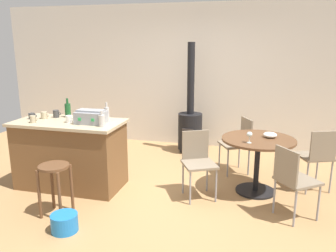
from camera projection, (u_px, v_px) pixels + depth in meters
The scene contains 22 objects.
ground_plane at pixel (165, 192), 4.64m from camera, with size 8.80×8.80×0.00m, color #A37A4C.
back_wall at pixel (197, 76), 6.54m from camera, with size 8.00×0.10×2.70m, color beige.
kitchen_island at pixel (70, 154), 4.74m from camera, with size 1.49×0.75×0.94m.
wooden_stool at pixel (55, 178), 3.93m from camera, with size 0.35×0.35×0.62m.
dining_table at pixel (258, 151), 4.52m from camera, with size 0.96×0.96×0.75m.
folding_chair_near at pixel (293, 177), 3.84m from camera, with size 0.56×0.56×0.85m.
folding_chair_far at pixel (317, 155), 4.56m from camera, with size 0.52×0.52×0.87m.
folding_chair_left at pixel (239, 141), 5.25m from camera, with size 0.54×0.54×0.85m.
folding_chair_right at pixel (198, 159), 4.43m from camera, with size 0.54×0.54×0.86m.
wood_stove at pixel (190, 125), 6.25m from camera, with size 0.44×0.45×1.99m.
toolbox at pixel (91, 117), 4.49m from camera, with size 0.37×0.28×0.18m.
bottle_0 at pixel (102, 120), 4.32m from camera, with size 0.08×0.08×0.21m.
bottle_1 at pixel (107, 113), 4.67m from camera, with size 0.07×0.07×0.25m.
bottle_2 at pixel (68, 110), 4.86m from camera, with size 0.08×0.08×0.27m.
cup_0 at pixel (33, 119), 4.53m from camera, with size 0.11×0.07×0.09m.
cup_1 at pixel (69, 119), 4.55m from camera, with size 0.13×0.09×0.09m.
cup_2 at pixel (56, 114), 4.86m from camera, with size 0.12×0.08×0.10m.
cup_3 at pixel (32, 116), 4.77m from camera, with size 0.12×0.09×0.08m.
cup_4 at pixel (44, 115), 4.78m from camera, with size 0.12×0.09×0.09m.
wine_glass at pixel (250, 135), 4.26m from camera, with size 0.07×0.07×0.14m.
serving_bowl at pixel (270, 135), 4.52m from camera, with size 0.18×0.18×0.07m, color white.
plastic_bucket at pixel (64, 223), 3.66m from camera, with size 0.29×0.29×0.20m, color blue.
Camera 1 is at (1.13, -4.14, 1.98)m, focal length 36.46 mm.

